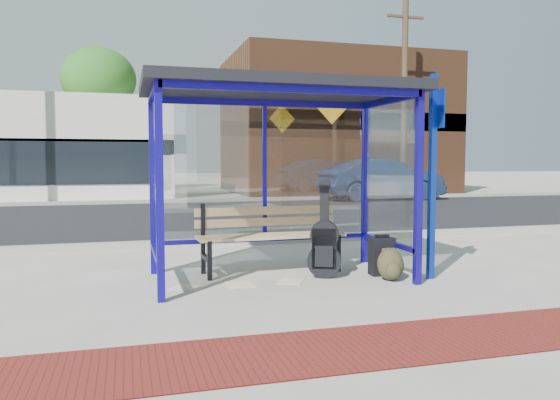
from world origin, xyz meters
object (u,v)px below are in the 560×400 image
object	(u,v)px
bench	(270,233)
backpack	(391,265)
guitar_bag	(324,244)
parked_car	(382,180)
suitcase	(382,256)
fire_hydrant	(436,188)

from	to	relation	value
bench	backpack	distance (m)	1.64
guitar_bag	parked_car	size ratio (longest dim) A/B	0.25
suitcase	parked_car	distance (m)	13.98
guitar_bag	fire_hydrant	xyz separation A→B (m)	(10.03, 13.57, -0.06)
guitar_bag	suitcase	bearing A→B (deg)	19.71
bench	suitcase	size ratio (longest dim) A/B	3.73
bench	backpack	bearing A→B (deg)	-38.79
bench	suitcase	xyz separation A→B (m)	(1.33, -0.62, -0.28)
suitcase	backpack	bearing A→B (deg)	-93.93
guitar_bag	suitcase	xyz separation A→B (m)	(0.77, -0.05, -0.19)
bench	suitcase	distance (m)	1.50
guitar_bag	backpack	bearing A→B (deg)	-3.33
bench	fire_hydrant	bearing A→B (deg)	48.00
bench	parked_car	size ratio (longest dim) A/B	0.42
guitar_bag	fire_hydrant	bearing A→B (deg)	77.00
fire_hydrant	suitcase	bearing A→B (deg)	-124.21
suitcase	backpack	size ratio (longest dim) A/B	1.33
backpack	parked_car	xyz separation A→B (m)	(6.24, 12.84, 0.59)
bench	fire_hydrant	distance (m)	16.77
bench	guitar_bag	distance (m)	0.80
guitar_bag	backpack	distance (m)	0.86
parked_car	fire_hydrant	world-z (taller)	parked_car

